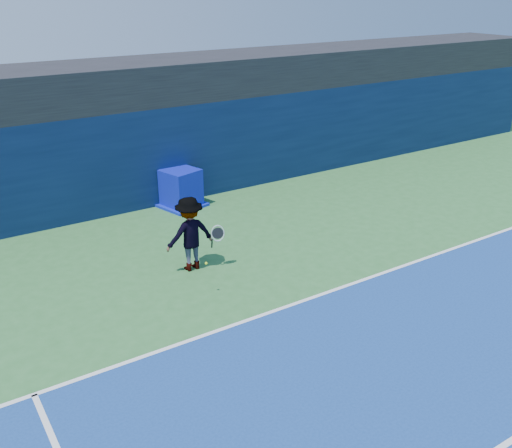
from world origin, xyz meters
name	(u,v)px	position (x,y,z in m)	size (l,w,h in m)	color
ground	(377,388)	(0.00, 0.00, 0.00)	(80.00, 80.00, 0.00)	#316E34
baseline	(278,310)	(0.00, 3.00, 0.01)	(24.00, 0.10, 0.01)	white
stadium_band	(120,83)	(0.00, 11.50, 3.60)	(36.00, 3.00, 1.20)	black
back_wall_assembly	(138,157)	(0.00, 10.50, 1.50)	(36.00, 1.03, 3.00)	#0A193C
equipment_cart	(181,190)	(0.97, 9.63, 0.54)	(1.51, 1.51, 1.18)	#0C15AB
tennis_player	(190,234)	(-0.67, 5.72, 0.91)	(1.35, 0.74, 1.83)	silver
tennis_ball	(206,263)	(-0.95, 4.37, 0.79)	(0.06, 0.06, 0.06)	#D3F71B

